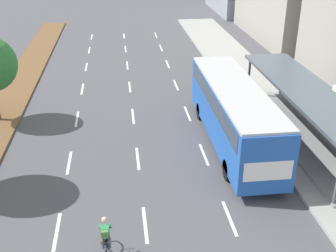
# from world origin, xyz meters

# --- Properties ---
(median_strip) EXTENTS (2.60, 52.00, 0.12)m
(median_strip) POSITION_xyz_m (-8.30, 20.00, 0.06)
(median_strip) COLOR brown
(median_strip) RESTS_ON ground
(sidewalk_right) EXTENTS (4.50, 52.00, 0.15)m
(sidewalk_right) POSITION_xyz_m (9.25, 20.00, 0.07)
(sidewalk_right) COLOR #9E9E99
(sidewalk_right) RESTS_ON ground
(lane_divider_left) EXTENTS (0.14, 45.25, 0.01)m
(lane_divider_left) POSITION_xyz_m (-3.50, 17.12, 0.00)
(lane_divider_left) COLOR white
(lane_divider_left) RESTS_ON ground
(lane_divider_center) EXTENTS (0.14, 45.25, 0.01)m
(lane_divider_center) POSITION_xyz_m (0.00, 17.12, 0.00)
(lane_divider_center) COLOR white
(lane_divider_center) RESTS_ON ground
(lane_divider_right) EXTENTS (0.14, 45.25, 0.01)m
(lane_divider_right) POSITION_xyz_m (3.50, 17.12, 0.00)
(lane_divider_right) COLOR white
(lane_divider_right) RESTS_ON ground
(bus_shelter) EXTENTS (2.90, 13.57, 2.86)m
(bus_shelter) POSITION_xyz_m (9.53, 12.89, 1.86)
(bus_shelter) COLOR gray
(bus_shelter) RESTS_ON sidewalk_right
(bus) EXTENTS (2.54, 11.29, 3.37)m
(bus) POSITION_xyz_m (5.25, 12.80, 2.07)
(bus) COLOR #2356B2
(bus) RESTS_ON ground
(cyclist) EXTENTS (0.46, 1.82, 1.71)m
(cyclist) POSITION_xyz_m (-1.51, 4.73, 0.79)
(cyclist) COLOR black
(cyclist) RESTS_ON ground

